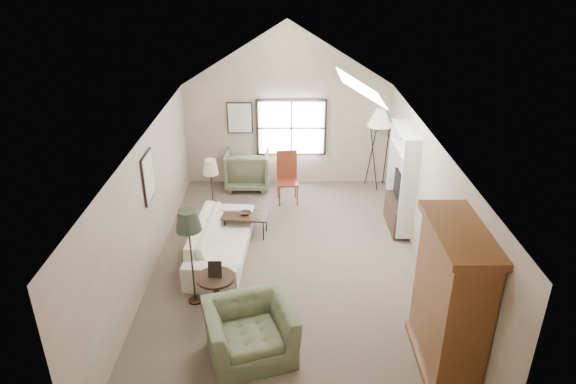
{
  "coord_description": "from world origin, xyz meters",
  "views": [
    {
      "loc": [
        -0.04,
        -8.02,
        5.39
      ],
      "look_at": [
        0.0,
        0.4,
        1.4
      ],
      "focal_mm": 32.0,
      "sensor_mm": 36.0,
      "label": 1
    }
  ],
  "objects_px": {
    "armchair_far": "(248,168)",
    "side_chair": "(288,178)",
    "side_table": "(217,293)",
    "sofa": "(221,240)",
    "coffee_table": "(246,224)",
    "armoire": "(450,300)",
    "armchair_near": "(250,331)"
  },
  "relations": [
    {
      "from": "armoire",
      "to": "armchair_near",
      "type": "distance_m",
      "value": 2.84
    },
    {
      "from": "armchair_far",
      "to": "side_chair",
      "type": "height_order",
      "value": "side_chair"
    },
    {
      "from": "sofa",
      "to": "side_table",
      "type": "relative_size",
      "value": 3.99
    },
    {
      "from": "side_table",
      "to": "side_chair",
      "type": "bearing_deg",
      "value": 73.45
    },
    {
      "from": "sofa",
      "to": "armchair_far",
      "type": "height_order",
      "value": "armchair_far"
    },
    {
      "from": "armchair_far",
      "to": "sofa",
      "type": "bearing_deg",
      "value": 86.54
    },
    {
      "from": "armoire",
      "to": "armchair_near",
      "type": "xyz_separation_m",
      "value": [
        -2.74,
        0.2,
        -0.7
      ]
    },
    {
      "from": "sofa",
      "to": "armchair_near",
      "type": "height_order",
      "value": "armchair_near"
    },
    {
      "from": "sofa",
      "to": "armchair_far",
      "type": "relative_size",
      "value": 2.32
    },
    {
      "from": "sofa",
      "to": "coffee_table",
      "type": "relative_size",
      "value": 2.68
    },
    {
      "from": "armoire",
      "to": "armchair_far",
      "type": "bearing_deg",
      "value": 117.34
    },
    {
      "from": "armoire",
      "to": "coffee_table",
      "type": "distance_m",
      "value": 4.86
    },
    {
      "from": "armchair_near",
      "to": "coffee_table",
      "type": "height_order",
      "value": "armchair_near"
    },
    {
      "from": "armchair_far",
      "to": "side_table",
      "type": "xyz_separation_m",
      "value": [
        -0.2,
        -4.85,
        -0.18
      ]
    },
    {
      "from": "armchair_far",
      "to": "side_chair",
      "type": "xyz_separation_m",
      "value": [
        0.98,
        -0.88,
        0.11
      ]
    },
    {
      "from": "armchair_far",
      "to": "coffee_table",
      "type": "xyz_separation_m",
      "value": [
        0.11,
        -2.41,
        -0.25
      ]
    },
    {
      "from": "sofa",
      "to": "side_chair",
      "type": "bearing_deg",
      "value": -24.58
    },
    {
      "from": "sofa",
      "to": "side_chair",
      "type": "height_order",
      "value": "side_chair"
    },
    {
      "from": "armoire",
      "to": "coffee_table",
      "type": "xyz_separation_m",
      "value": [
        -3.05,
        3.69,
        -0.86
      ]
    },
    {
      "from": "side_table",
      "to": "side_chair",
      "type": "xyz_separation_m",
      "value": [
        1.18,
        3.97,
        0.29
      ]
    },
    {
      "from": "armoire",
      "to": "side_chair",
      "type": "height_order",
      "value": "armoire"
    },
    {
      "from": "sofa",
      "to": "side_table",
      "type": "height_order",
      "value": "sofa"
    },
    {
      "from": "armoire",
      "to": "sofa",
      "type": "distance_m",
      "value": 4.54
    },
    {
      "from": "side_table",
      "to": "armchair_far",
      "type": "bearing_deg",
      "value": 87.62
    },
    {
      "from": "armchair_near",
      "to": "side_chair",
      "type": "xyz_separation_m",
      "value": [
        0.57,
        5.02,
        0.2
      ]
    },
    {
      "from": "armoire",
      "to": "sofa",
      "type": "height_order",
      "value": "armoire"
    },
    {
      "from": "armoire",
      "to": "armchair_near",
      "type": "bearing_deg",
      "value": 175.78
    },
    {
      "from": "sofa",
      "to": "coffee_table",
      "type": "height_order",
      "value": "sofa"
    },
    {
      "from": "sofa",
      "to": "armchair_far",
      "type": "distance_m",
      "value": 3.27
    },
    {
      "from": "sofa",
      "to": "coffee_table",
      "type": "xyz_separation_m",
      "value": [
        0.41,
        0.84,
        -0.13
      ]
    },
    {
      "from": "coffee_table",
      "to": "armchair_near",
      "type": "bearing_deg",
      "value": -85.03
    },
    {
      "from": "sofa",
      "to": "side_table",
      "type": "bearing_deg",
      "value": -172.64
    }
  ]
}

